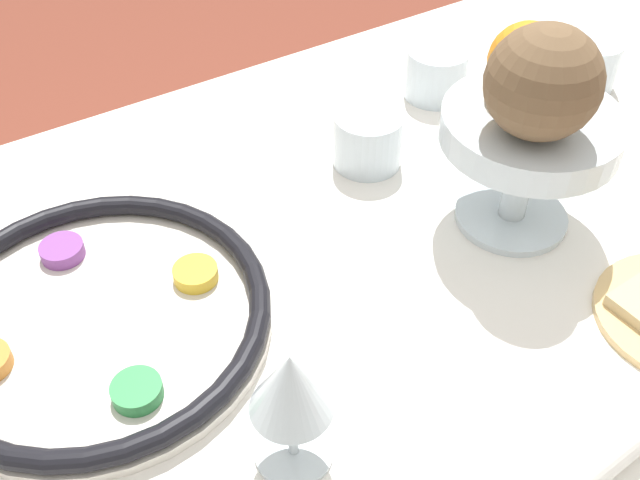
# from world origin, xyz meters

# --- Properties ---
(dining_table) EXTENTS (1.44, 0.85, 0.74)m
(dining_table) POSITION_xyz_m (0.00, 0.00, 0.37)
(dining_table) COLOR white
(dining_table) RESTS_ON ground_plane
(seder_plate) EXTENTS (0.32, 0.32, 0.03)m
(seder_plate) POSITION_xyz_m (-0.27, 0.10, 0.75)
(seder_plate) COLOR silver
(seder_plate) RESTS_ON dining_table
(wine_glass) EXTENTS (0.06, 0.06, 0.12)m
(wine_glass) POSITION_xyz_m (-0.18, -0.11, 0.82)
(wine_glass) COLOR silver
(wine_glass) RESTS_ON dining_table
(fruit_stand) EXTENTS (0.18, 0.18, 0.13)m
(fruit_stand) POSITION_xyz_m (0.15, 0.01, 0.84)
(fruit_stand) COLOR silver
(fruit_stand) RESTS_ON dining_table
(orange_fruit) EXTENTS (0.07, 0.07, 0.07)m
(orange_fruit) POSITION_xyz_m (0.16, 0.04, 0.90)
(orange_fruit) COLOR orange
(orange_fruit) RESTS_ON fruit_stand
(coconut) EXTENTS (0.10, 0.10, 0.10)m
(coconut) POSITION_xyz_m (0.13, -0.01, 0.92)
(coconut) COLOR brown
(coconut) RESTS_ON fruit_stand
(napkin_roll) EXTENTS (0.19, 0.05, 0.04)m
(napkin_roll) POSITION_xyz_m (-0.02, -0.24, 0.75)
(napkin_roll) COLOR white
(napkin_roll) RESTS_ON dining_table
(cup_near) EXTENTS (0.08, 0.08, 0.06)m
(cup_near) POSITION_xyz_m (0.41, 0.16, 0.77)
(cup_near) COLOR silver
(cup_near) RESTS_ON dining_table
(cup_mid) EXTENTS (0.08, 0.08, 0.06)m
(cup_mid) POSITION_xyz_m (0.23, 0.24, 0.77)
(cup_mid) COLOR silver
(cup_mid) RESTS_ON dining_table
(cup_far) EXTENTS (0.08, 0.08, 0.06)m
(cup_far) POSITION_xyz_m (0.08, 0.17, 0.77)
(cup_far) COLOR silver
(cup_far) RESTS_ON dining_table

